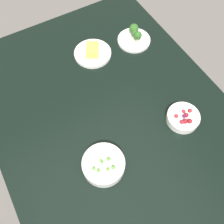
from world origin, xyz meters
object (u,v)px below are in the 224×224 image
(bowl_peas, at_px, (104,164))
(plate_broccoli, at_px, (134,38))
(plate_cheese, at_px, (93,53))
(bowl_berries, at_px, (183,118))

(bowl_peas, relative_size, plate_broccoli, 0.98)
(plate_broccoli, bearing_deg, plate_cheese, -95.74)
(bowl_peas, relative_size, bowl_berries, 1.19)
(bowl_peas, height_order, plate_broccoli, plate_broccoli)
(plate_broccoli, bearing_deg, bowl_peas, -42.17)
(plate_cheese, bearing_deg, bowl_peas, -23.47)
(plate_cheese, height_order, bowl_berries, bowl_berries)
(bowl_berries, height_order, plate_broccoli, plate_broccoli)
(bowl_berries, bearing_deg, plate_cheese, -162.83)
(bowl_peas, bearing_deg, plate_broccoli, 137.83)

